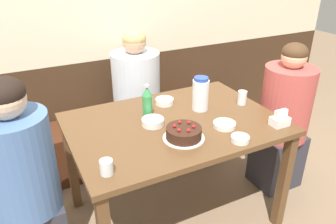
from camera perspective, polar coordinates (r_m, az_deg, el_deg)
The scene contains 17 objects.
ground_plane at distance 2.54m, azimuth 0.94°, elevation -17.19°, with size 12.00×12.00×0.00m, color #846B51.
back_wall at distance 2.85m, azimuth -9.12°, elevation 15.99°, with size 4.80×0.04×2.50m.
bench_seat at distance 3.02m, azimuth -6.40°, elevation -4.27°, with size 1.86×0.38×0.44m.
dining_table at distance 2.13m, azimuth 1.07°, elevation -3.89°, with size 1.32×0.93×0.77m.
birthday_cake at distance 1.89m, azimuth 2.76°, elevation -3.69°, with size 0.24×0.24×0.09m.
water_pitcher at distance 2.21m, azimuth 5.69°, elevation 3.15°, with size 0.11×0.11×0.23m.
soju_bottle at distance 2.10m, azimuth -3.62°, elevation 1.78°, with size 0.07×0.07×0.22m.
napkin_holder at distance 2.14m, azimuth 18.90°, elevation -1.29°, with size 0.11×0.08×0.11m.
bowl_soup_white at distance 2.05m, azimuth 9.81°, elevation -2.19°, with size 0.14×0.14×0.03m.
bowl_rice_small at distance 2.04m, azimuth -2.65°, elevation -1.71°, with size 0.14×0.14×0.04m.
bowl_side_dish at distance 2.32m, azimuth -0.61°, elevation 1.88°, with size 0.13×0.13×0.04m.
bowl_sauce_shallow at distance 1.91m, azimuth 12.45°, elevation -4.58°, with size 0.11×0.11×0.03m.
glass_water_tall at distance 1.63m, azimuth -10.66°, elevation -9.42°, with size 0.07×0.07×0.08m.
glass_tumbler_short at distance 2.36m, azimuth 12.77°, elevation 2.45°, with size 0.06×0.06×0.10m.
person_teal_shirt at distance 1.98m, azimuth -23.65°, elevation -11.42°, with size 0.36×0.36×1.22m.
person_pale_blue_shirt at distance 2.65m, azimuth 19.40°, elevation -1.37°, with size 0.37×0.37×1.18m.
person_grey_tee at distance 2.76m, azimuth -5.41°, elevation 1.75°, with size 0.39×0.39×1.21m.
Camera 1 is at (-0.87, -1.62, 1.75)m, focal length 35.00 mm.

